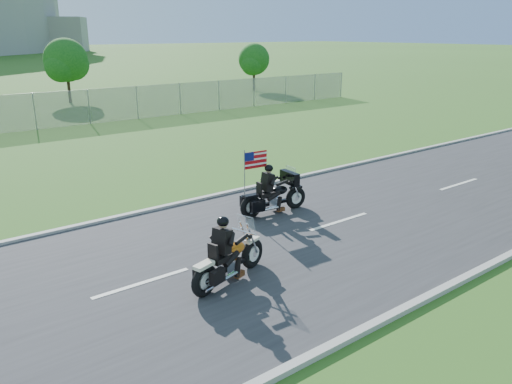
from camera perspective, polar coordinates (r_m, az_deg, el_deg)
ground at (r=11.92m, az=-4.06°, el=-7.77°), size 420.00×420.00×0.00m
road at (r=11.91m, az=-4.07°, el=-7.69°), size 120.00×8.00×0.04m
curb_north at (r=15.21m, az=-12.47°, el=-2.17°), size 120.00×0.18×0.12m
curb_south at (r=9.20m, az=10.47°, el=-16.11°), size 120.00×0.18×0.12m
tree_fence_near at (r=40.91m, az=-20.84°, el=13.67°), size 3.52×3.28×4.75m
tree_fence_far at (r=46.44m, az=-0.23°, el=14.74°), size 3.08×2.87×4.20m
motorcycle_lead at (r=10.72m, az=-3.18°, el=-7.89°), size 2.26×1.00×1.56m
motorcycle_follow at (r=14.65m, az=2.03°, el=-0.55°), size 2.28×0.77×1.90m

